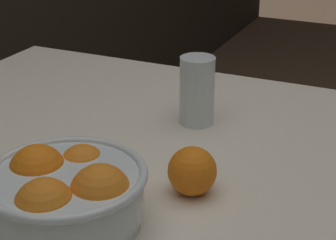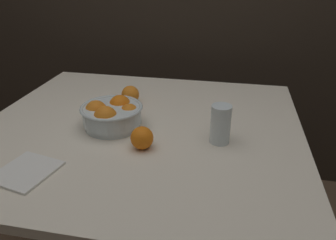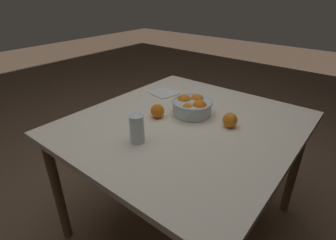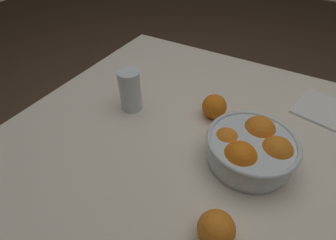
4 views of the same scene
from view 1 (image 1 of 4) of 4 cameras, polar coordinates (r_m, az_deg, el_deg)
dining_table at (r=0.90m, az=-7.57°, el=-10.71°), size 1.14×1.06×0.71m
fruit_bowl at (r=0.76m, az=-10.29°, el=-7.27°), size 0.22×0.22×0.10m
juice_glass at (r=1.04m, az=2.96°, el=2.76°), size 0.07×0.07×0.13m
orange_loose_near_bowl at (r=0.82m, az=2.47°, el=-5.20°), size 0.07×0.07×0.07m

